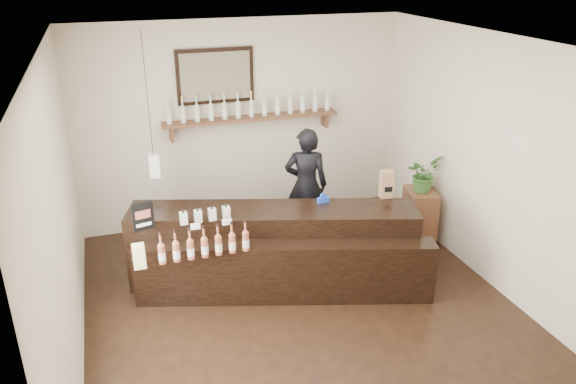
% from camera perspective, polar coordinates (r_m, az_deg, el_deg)
% --- Properties ---
extents(ground, '(5.00, 5.00, 0.00)m').
position_cam_1_polar(ground, '(6.21, 1.52, -11.86)').
color(ground, black).
rests_on(ground, ground).
extents(room_shell, '(5.00, 5.00, 5.00)m').
position_cam_1_polar(room_shell, '(5.41, 1.71, 3.08)').
color(room_shell, beige).
rests_on(room_shell, ground).
extents(back_wall_decor, '(2.66, 0.96, 1.69)m').
position_cam_1_polar(back_wall_decor, '(7.55, -5.58, 9.18)').
color(back_wall_decor, '#58321E').
rests_on(back_wall_decor, ground).
extents(counter, '(3.28, 1.81, 1.06)m').
position_cam_1_polar(counter, '(6.41, -1.24, -6.09)').
color(counter, black).
rests_on(counter, ground).
extents(promo_sign, '(0.22, 0.07, 0.31)m').
position_cam_1_polar(promo_sign, '(5.95, -14.52, -2.42)').
color(promo_sign, black).
rests_on(promo_sign, counter).
extents(paper_bag, '(0.17, 0.14, 0.33)m').
position_cam_1_polar(paper_bag, '(6.64, 9.97, 0.81)').
color(paper_bag, '#9B704B').
rests_on(paper_bag, counter).
extents(tape_dispenser, '(0.14, 0.07, 0.11)m').
position_cam_1_polar(tape_dispenser, '(6.46, 3.59, -0.70)').
color(tape_dispenser, blue).
rests_on(tape_dispenser, counter).
extents(side_cabinet, '(0.47, 0.57, 0.72)m').
position_cam_1_polar(side_cabinet, '(7.62, 13.18, -2.37)').
color(side_cabinet, '#58321E').
rests_on(side_cabinet, ground).
extents(potted_plant, '(0.56, 0.54, 0.47)m').
position_cam_1_polar(potted_plant, '(7.39, 13.59, 1.81)').
color(potted_plant, '#396B2B').
rests_on(potted_plant, side_cabinet).
extents(shopkeeper, '(0.74, 0.60, 1.75)m').
position_cam_1_polar(shopkeeper, '(7.26, 1.85, 1.41)').
color(shopkeeper, black).
rests_on(shopkeeper, ground).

